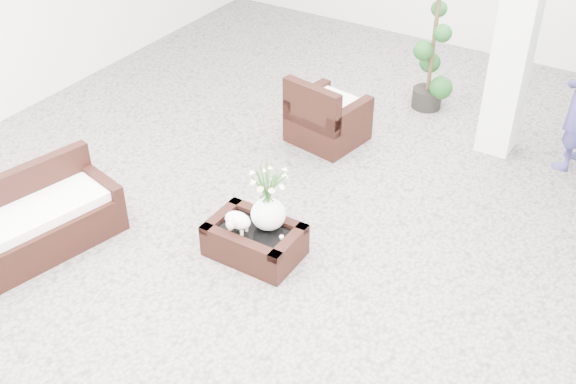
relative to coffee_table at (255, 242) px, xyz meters
The scene contains 9 objects.
ground 0.49m from the coffee_table, 67.28° to the left, with size 11.00×11.00×0.00m, color gray.
column 3.86m from the coffee_table, 66.87° to the left, with size 0.40×0.40×3.50m, color white.
coffee_table is the anchor object (origin of this frame).
sheep_figurine 0.30m from the coffee_table, 140.19° to the right, with size 0.28×0.23×0.21m, color white.
planter_narcissus 0.57m from the coffee_table, 45.00° to the left, with size 0.44×0.44×0.80m, color white, non-canonical shape.
tealight 0.35m from the coffee_table, ahead, with size 0.04×0.04×0.03m, color white.
armchair 2.38m from the coffee_table, 101.29° to the left, with size 0.81×0.77×0.86m, color black.
loveseat 2.11m from the coffee_table, 152.41° to the right, with size 1.47×0.70×0.78m, color black.
topiary 3.84m from the coffee_table, 86.19° to the left, with size 0.44×0.44×1.64m, color #133D14, non-canonical shape.
Camera 1 is at (2.93, -4.86, 4.54)m, focal length 44.13 mm.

